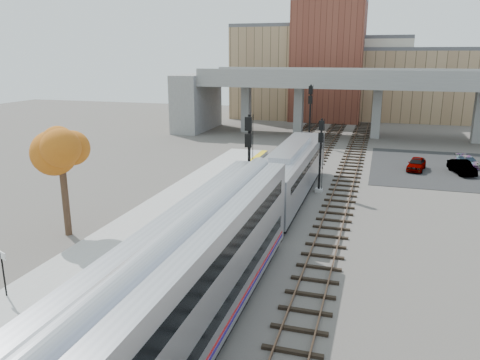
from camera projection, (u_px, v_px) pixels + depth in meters
The scene contains 17 objects.
ground at pixel (229, 262), 26.65m from camera, with size 160.00×160.00×0.00m, color #47423D.
platform at pixel (117, 245), 28.63m from camera, with size 4.50×60.00×0.35m, color #9E9E99.
yellow_strip at pixel (145, 245), 28.05m from camera, with size 0.70×60.00×0.01m, color yellow.
tracks at pixel (288, 199), 37.92m from camera, with size 10.70×95.00×0.25m.
overpass at pixel (362, 96), 65.35m from camera, with size 54.00×12.00×9.50m.
buildings_far at pixel (348, 74), 85.77m from camera, with size 43.00×21.00×20.60m.
parking_lot at pixel (441, 168), 48.61m from camera, with size 14.00×18.00×0.04m, color black.
locomotive at pixel (291, 171), 37.91m from camera, with size 3.02×19.05×4.10m.
coach at pixel (174, 302), 16.88m from camera, with size 3.03×25.00×5.00m.
signal_mast_near at pixel (249, 166), 33.29m from camera, with size 0.60×0.64×7.43m.
signal_mast_mid at pixel (320, 158), 39.35m from camera, with size 0.60×0.64×6.32m.
signal_mast_far at pixel (310, 115), 59.79m from camera, with size 0.60×0.64×7.76m.
station_sign at pixel (2, 264), 21.83m from camera, with size 0.85×0.40×2.27m.
tree at pixel (60, 147), 29.19m from camera, with size 3.60×3.60×7.87m.
car_a at pixel (417, 164), 47.44m from camera, with size 1.55×3.86×1.32m, color #99999E.
car_b at pixel (462, 167), 46.02m from camera, with size 1.41×4.04×1.33m, color #99999E.
car_c at pixel (468, 162), 48.98m from camera, with size 1.51×3.73×1.08m, color #99999E.
Camera 1 is at (7.68, -23.29, 11.45)m, focal length 35.00 mm.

